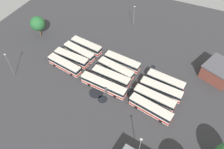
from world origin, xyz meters
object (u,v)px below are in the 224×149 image
at_px(bus_row1_slot0, 122,62).
at_px(bus_row1_slot3, 104,85).
at_px(depot_building, 219,71).
at_px(lamp_post_far_corner, 134,16).
at_px(bus_row0_slot2, 154,98).
at_px(tree_south_edge, 38,24).
at_px(bus_row2_slot0, 86,46).
at_px(lamp_post_mid_lot, 10,64).
at_px(bus_row0_slot0, 166,81).
at_px(bus_row0_slot1, 161,89).
at_px(bus_row2_slot1, 79,52).
at_px(bus_row2_slot3, 65,65).
at_px(bus_row2_slot2, 72,58).
at_px(bus_row1_slot1, 116,69).
at_px(bus_row1_slot2, 111,77).
at_px(bus_row0_slot3, 150,109).
at_px(lamp_post_near_entrance, 139,148).

bearing_deg(bus_row1_slot0, bus_row1_slot3, 84.46).
height_order(depot_building, lamp_post_far_corner, lamp_post_far_corner).
height_order(bus_row0_slot2, tree_south_edge, tree_south_edge).
bearing_deg(bus_row2_slot0, bus_row1_slot0, 172.25).
bearing_deg(lamp_post_mid_lot, tree_south_edge, -75.69).
height_order(bus_row0_slot0, lamp_post_far_corner, lamp_post_far_corner).
distance_m(bus_row0_slot1, lamp_post_mid_lot, 46.06).
bearing_deg(bus_row0_slot2, depot_building, -130.39).
bearing_deg(tree_south_edge, bus_row2_slot1, 169.34).
distance_m(bus_row0_slot1, bus_row2_slot3, 31.33).
bearing_deg(bus_row2_slot0, bus_row2_slot2, 78.87).
relative_size(bus_row1_slot1, bus_row2_slot2, 1.01).
bearing_deg(lamp_post_far_corner, bus_row1_slot3, 96.03).
bearing_deg(bus_row1_slot2, bus_row0_slot1, -173.91).
height_order(bus_row1_slot1, tree_south_edge, tree_south_edge).
bearing_deg(bus_row0_slot0, depot_building, -143.83).
distance_m(bus_row1_slot3, bus_row2_slot0, 19.09).
distance_m(bus_row2_slot2, tree_south_edge, 20.21).
distance_m(bus_row2_slot0, tree_south_edge, 20.32).
xyz_separation_m(bus_row1_slot1, tree_south_edge, (34.04, -5.73, 3.67)).
bearing_deg(bus_row1_slot2, bus_row0_slot3, 157.82).
relative_size(bus_row0_slot0, bus_row1_slot0, 0.95).
height_order(bus_row1_slot0, bus_row2_slot3, same).
bearing_deg(bus_row1_slot0, bus_row0_slot2, 145.30).
bearing_deg(bus_row2_slot1, tree_south_edge, -10.66).
bearing_deg(bus_row0_slot0, bus_row1_slot1, 6.61).
bearing_deg(bus_row0_slot0, bus_row1_slot0, -8.09).
relative_size(bus_row1_slot1, lamp_post_near_entrance, 1.33).
bearing_deg(bus_row0_slot2, bus_row0_slot0, -98.55).
distance_m(bus_row1_slot0, lamp_post_far_corner, 22.58).
bearing_deg(bus_row0_slot2, bus_row2_slot0, -22.20).
bearing_deg(bus_row2_slot1, bus_row2_slot2, 77.25).
bearing_deg(bus_row0_slot1, lamp_post_far_corner, -55.04).
xyz_separation_m(bus_row0_slot0, bus_row0_slot1, (0.35, 3.74, 0.00)).
height_order(bus_row2_slot0, bus_row2_slot1, same).
bearing_deg(depot_building, bus_row2_slot3, 20.85).
xyz_separation_m(bus_row2_slot0, lamp_post_far_corner, (-9.97, -19.87, 3.20)).
bearing_deg(lamp_post_near_entrance, bus_row0_slot3, -84.35).
relative_size(bus_row1_slot0, depot_building, 1.07).
relative_size(bus_row0_slot0, tree_south_edge, 1.43).
bearing_deg(bus_row1_slot0, bus_row2_slot3, 29.46).
distance_m(bus_row1_slot3, tree_south_edge, 36.20).
bearing_deg(bus_row1_slot3, bus_row0_slot2, -173.09).
relative_size(bus_row1_slot3, bus_row2_slot3, 1.19).
distance_m(bus_row0_slot0, lamp_post_near_entrance, 24.78).
relative_size(bus_row1_slot2, tree_south_edge, 1.51).
relative_size(bus_row0_slot2, bus_row2_slot0, 1.03).
distance_m(bus_row1_slot2, lamp_post_far_corner, 29.84).
relative_size(bus_row0_slot3, bus_row2_slot3, 1.03).
distance_m(bus_row1_slot2, bus_row2_slot3, 15.92).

